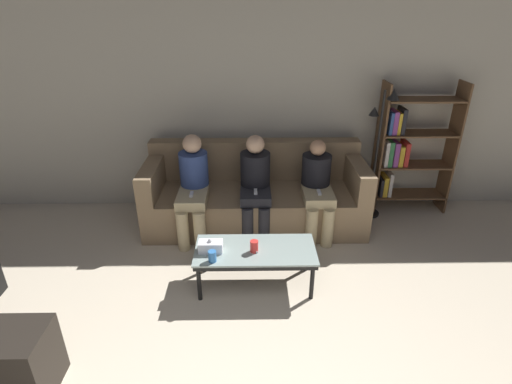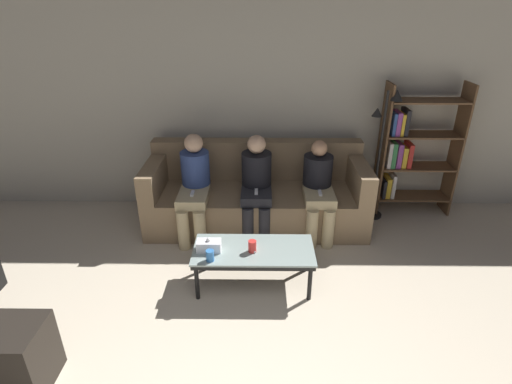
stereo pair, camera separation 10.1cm
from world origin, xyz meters
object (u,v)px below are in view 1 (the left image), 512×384
(seated_person_mid_right, at_px, (317,185))
(standing_lamp, at_px, (379,141))
(couch, at_px, (255,196))
(cup_near_right, at_px, (212,256))
(seated_person_mid_left, at_px, (255,182))
(cup_near_left, at_px, (254,246))
(bookshelf, at_px, (405,150))
(seated_person_left_end, at_px, (193,184))
(game_remote, at_px, (255,248))
(coffee_table, at_px, (255,253))
(tissue_box, at_px, (211,246))

(seated_person_mid_right, bearing_deg, standing_lamp, 27.41)
(couch, xyz_separation_m, cup_near_right, (-0.39, -1.41, 0.11))
(seated_person_mid_left, bearing_deg, cup_near_left, -91.44)
(bookshelf, bearing_deg, seated_person_left_end, -167.81)
(cup_near_left, xyz_separation_m, standing_lamp, (1.50, 1.43, 0.51))
(cup_near_right, distance_m, standing_lamp, 2.49)
(cup_near_left, distance_m, cup_near_right, 0.39)
(game_remote, xyz_separation_m, bookshelf, (1.86, 1.53, 0.40))
(coffee_table, distance_m, seated_person_left_end, 1.22)
(cup_near_left, height_order, bookshelf, bookshelf)
(couch, relative_size, cup_near_right, 24.46)
(cup_near_left, distance_m, bookshelf, 2.47)
(game_remote, xyz_separation_m, seated_person_mid_left, (0.02, 1.01, 0.21))
(cup_near_right, xyz_separation_m, seated_person_mid_right, (1.09, 1.17, 0.13))
(seated_person_mid_right, bearing_deg, seated_person_mid_left, 178.07)
(standing_lamp, distance_m, seated_person_mid_right, 0.95)
(cup_near_right, distance_m, seated_person_mid_left, 1.27)
(tissue_box, height_order, seated_person_mid_left, seated_person_mid_left)
(cup_near_left, relative_size, seated_person_mid_left, 0.10)
(couch, distance_m, game_remote, 1.22)
(bookshelf, xyz_separation_m, seated_person_mid_left, (-1.85, -0.52, -0.19))
(bookshelf, bearing_deg, cup_near_right, -142.59)
(couch, bearing_deg, tissue_box, -108.75)
(bookshelf, bearing_deg, coffee_table, -140.62)
(tissue_box, xyz_separation_m, seated_person_mid_right, (1.12, 1.01, 0.13))
(coffee_table, xyz_separation_m, seated_person_mid_left, (0.02, 1.01, 0.26))
(standing_lamp, xyz_separation_m, seated_person_mid_left, (-1.47, -0.38, -0.35))
(coffee_table, height_order, cup_near_left, cup_near_left)
(cup_near_left, relative_size, standing_lamp, 0.07)
(couch, relative_size, tissue_box, 11.58)
(coffee_table, relative_size, cup_near_left, 9.88)
(coffee_table, distance_m, cup_near_right, 0.43)
(seated_person_left_end, bearing_deg, bookshelf, 12.19)
(couch, height_order, seated_person_mid_right, seated_person_mid_right)
(cup_near_right, height_order, seated_person_mid_left, seated_person_mid_left)
(cup_near_left, height_order, cup_near_right, cup_near_left)
(seated_person_mid_right, bearing_deg, tissue_box, -137.89)
(couch, bearing_deg, seated_person_left_end, -160.88)
(tissue_box, xyz_separation_m, seated_person_left_end, (-0.27, 1.01, 0.17))
(couch, xyz_separation_m, coffee_table, (-0.02, -1.22, 0.02))
(game_remote, distance_m, bookshelf, 2.44)
(game_remote, distance_m, seated_person_left_end, 1.21)
(game_remote, xyz_separation_m, seated_person_left_end, (-0.68, 0.98, 0.21))
(cup_near_right, bearing_deg, bookshelf, 37.41)
(cup_near_right, relative_size, game_remote, 0.69)
(couch, distance_m, bookshelf, 1.93)
(coffee_table, relative_size, seated_person_left_end, 0.97)
(seated_person_left_end, xyz_separation_m, seated_person_mid_left, (0.70, 0.03, 0.00))
(tissue_box, relative_size, seated_person_mid_left, 0.19)
(coffee_table, height_order, game_remote, game_remote)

